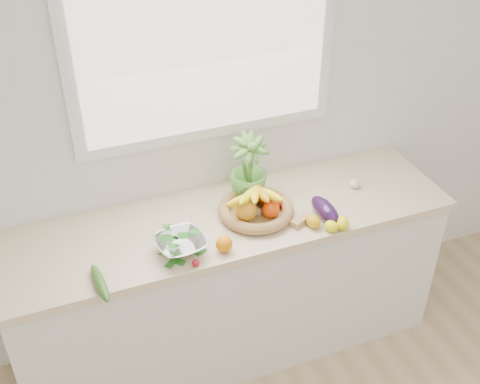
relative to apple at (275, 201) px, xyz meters
name	(u,v)px	position (x,y,z in m)	size (l,w,h in m)	color
back_wall	(206,108)	(-0.24, 0.31, 0.41)	(4.50, 0.02, 2.70)	white
counter_cabinet	(230,287)	(-0.24, 0.01, -0.51)	(2.20, 0.58, 0.86)	silver
countertop	(229,220)	(-0.24, 0.01, -0.06)	(2.24, 0.62, 0.04)	beige
window_frame	(205,29)	(-0.24, 0.30, 0.81)	(1.30, 0.03, 1.10)	white
window_pane	(206,31)	(-0.24, 0.28, 0.81)	(1.18, 0.01, 0.98)	white
orange_loose	(224,244)	(-0.35, -0.22, -0.01)	(0.08, 0.08, 0.08)	orange
lemon_a	(313,221)	(0.11, -0.21, -0.01)	(0.06, 0.08, 0.06)	#D89E0B
lemon_b	(342,223)	(0.23, -0.27, -0.01)	(0.06, 0.08, 0.06)	yellow
lemon_c	(331,226)	(0.17, -0.27, -0.02)	(0.06, 0.07, 0.06)	#E6E80C
apple	(275,201)	(0.00, 0.00, 0.00)	(0.09, 0.09, 0.09)	red
ginger	(300,221)	(0.06, -0.16, -0.03)	(0.11, 0.04, 0.03)	tan
garlic_a	(257,212)	(-0.10, -0.02, -0.02)	(0.05, 0.05, 0.04)	white
garlic_b	(354,184)	(0.46, 0.01, -0.02)	(0.06, 0.06, 0.05)	white
garlic_c	(324,201)	(0.24, -0.06, -0.02)	(0.05, 0.05, 0.04)	silver
eggplant	(325,210)	(0.20, -0.16, 0.00)	(0.08, 0.22, 0.09)	#250E35
cucumber	(100,283)	(-0.92, -0.25, -0.02)	(0.05, 0.25, 0.05)	#2C5318
radish	(196,263)	(-0.50, -0.27, -0.03)	(0.03, 0.03, 0.03)	red
potted_herb	(249,169)	(-0.09, 0.12, 0.14)	(0.20, 0.20, 0.35)	#549536
fruit_basket	(255,206)	(-0.11, -0.02, 0.01)	(0.49, 0.49, 0.19)	tan
colander_with_spinach	(181,241)	(-0.53, -0.15, 0.02)	(0.25, 0.25, 0.12)	silver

